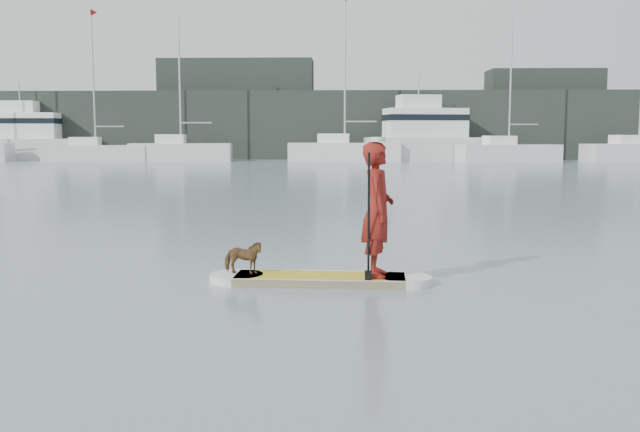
{
  "coord_description": "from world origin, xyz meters",
  "views": [
    {
      "loc": [
        -0.04,
        -12.26,
        2.19
      ],
      "look_at": [
        -0.4,
        -1.92,
        1.0
      ],
      "focal_mm": 40.0,
      "sensor_mm": 36.0,
      "label": 1
    }
  ],
  "objects_px": {
    "dog": "(243,257)",
    "motor_yacht_b": "(34,138)",
    "sailboat_e": "(508,152)",
    "paddleboard": "(320,279)",
    "paddler": "(377,210)",
    "motor_yacht_a": "(432,137)",
    "sailboat_b": "(95,151)",
    "sailboat_d": "(344,150)",
    "sailboat_c": "(180,151)",
    "sailboat_f": "(638,150)"
  },
  "relations": [
    {
      "from": "sailboat_b",
      "to": "sailboat_d",
      "type": "bearing_deg",
      "value": -4.09
    },
    {
      "from": "paddleboard",
      "to": "sailboat_d",
      "type": "relative_size",
      "value": 0.25
    },
    {
      "from": "dog",
      "to": "motor_yacht_b",
      "type": "height_order",
      "value": "motor_yacht_b"
    },
    {
      "from": "paddler",
      "to": "sailboat_e",
      "type": "height_order",
      "value": "sailboat_e"
    },
    {
      "from": "sailboat_b",
      "to": "sailboat_e",
      "type": "relative_size",
      "value": 1.05
    },
    {
      "from": "paddler",
      "to": "sailboat_e",
      "type": "distance_m",
      "value": 48.64
    },
    {
      "from": "sailboat_b",
      "to": "motor_yacht_a",
      "type": "distance_m",
      "value": 27.6
    },
    {
      "from": "sailboat_b",
      "to": "sailboat_f",
      "type": "xyz_separation_m",
      "value": [
        44.0,
        1.93,
        0.07
      ]
    },
    {
      "from": "sailboat_e",
      "to": "motor_yacht_a",
      "type": "relative_size",
      "value": 0.93
    },
    {
      "from": "dog",
      "to": "motor_yacht_a",
      "type": "distance_m",
      "value": 50.11
    },
    {
      "from": "paddleboard",
      "to": "sailboat_f",
      "type": "xyz_separation_m",
      "value": [
        24.18,
        48.65,
        0.85
      ]
    },
    {
      "from": "sailboat_e",
      "to": "motor_yacht_b",
      "type": "height_order",
      "value": "sailboat_e"
    },
    {
      "from": "paddleboard",
      "to": "paddler",
      "type": "relative_size",
      "value": 1.68
    },
    {
      "from": "sailboat_d",
      "to": "motor_yacht_a",
      "type": "bearing_deg",
      "value": 12.37
    },
    {
      "from": "sailboat_c",
      "to": "motor_yacht_b",
      "type": "xyz_separation_m",
      "value": [
        -13.61,
        3.35,
        1.01
      ]
    },
    {
      "from": "sailboat_c",
      "to": "motor_yacht_a",
      "type": "height_order",
      "value": "sailboat_c"
    },
    {
      "from": "paddleboard",
      "to": "sailboat_b",
      "type": "bearing_deg",
      "value": 115.43
    },
    {
      "from": "dog",
      "to": "sailboat_e",
      "type": "bearing_deg",
      "value": -12.58
    },
    {
      "from": "dog",
      "to": "motor_yacht_b",
      "type": "xyz_separation_m",
      "value": [
        -25.57,
        51.03,
        1.51
      ]
    },
    {
      "from": "paddleboard",
      "to": "sailboat_e",
      "type": "distance_m",
      "value": 48.83
    },
    {
      "from": "sailboat_c",
      "to": "sailboat_d",
      "type": "bearing_deg",
      "value": -4.07
    },
    {
      "from": "paddleboard",
      "to": "sailboat_f",
      "type": "height_order",
      "value": "sailboat_f"
    },
    {
      "from": "sailboat_c",
      "to": "sailboat_f",
      "type": "xyz_separation_m",
      "value": [
        37.29,
        0.92,
        0.04
      ]
    },
    {
      "from": "sailboat_e",
      "to": "sailboat_b",
      "type": "bearing_deg",
      "value": 170.19
    },
    {
      "from": "paddler",
      "to": "sailboat_b",
      "type": "bearing_deg",
      "value": 24.43
    },
    {
      "from": "sailboat_f",
      "to": "motor_yacht_a",
      "type": "xyz_separation_m",
      "value": [
        -16.56,
        0.71,
        1.09
      ]
    },
    {
      "from": "motor_yacht_b",
      "to": "sailboat_e",
      "type": "bearing_deg",
      "value": -9.47
    },
    {
      "from": "motor_yacht_a",
      "to": "motor_yacht_b",
      "type": "height_order",
      "value": "motor_yacht_a"
    },
    {
      "from": "paddler",
      "to": "sailboat_f",
      "type": "bearing_deg",
      "value": -25.02
    },
    {
      "from": "paddler",
      "to": "sailboat_b",
      "type": "height_order",
      "value": "sailboat_b"
    },
    {
      "from": "motor_yacht_a",
      "to": "motor_yacht_b",
      "type": "xyz_separation_m",
      "value": [
        -34.34,
        1.72,
        -0.12
      ]
    },
    {
      "from": "sailboat_c",
      "to": "paddler",
      "type": "bearing_deg",
      "value": -78.85
    },
    {
      "from": "motor_yacht_a",
      "to": "motor_yacht_b",
      "type": "relative_size",
      "value": 1.2
    },
    {
      "from": "dog",
      "to": "sailboat_f",
      "type": "relative_size",
      "value": 0.04
    },
    {
      "from": "sailboat_b",
      "to": "sailboat_c",
      "type": "relative_size",
      "value": 1.03
    },
    {
      "from": "sailboat_d",
      "to": "motor_yacht_a",
      "type": "distance_m",
      "value": 7.56
    },
    {
      "from": "dog",
      "to": "sailboat_c",
      "type": "height_order",
      "value": "sailboat_c"
    },
    {
      "from": "motor_yacht_a",
      "to": "motor_yacht_b",
      "type": "bearing_deg",
      "value": 165.58
    },
    {
      "from": "paddler",
      "to": "motor_yacht_a",
      "type": "xyz_separation_m",
      "value": [
        6.79,
        49.4,
        0.9
      ]
    },
    {
      "from": "sailboat_f",
      "to": "motor_yacht_a",
      "type": "height_order",
      "value": "sailboat_f"
    },
    {
      "from": "paddleboard",
      "to": "sailboat_d",
      "type": "xyz_separation_m",
      "value": [
        0.27,
        47.98,
        0.89
      ]
    },
    {
      "from": "sailboat_c",
      "to": "motor_yacht_a",
      "type": "relative_size",
      "value": 0.95
    },
    {
      "from": "paddleboard",
      "to": "paddler",
      "type": "bearing_deg",
      "value": 0.0
    },
    {
      "from": "sailboat_c",
      "to": "sailboat_e",
      "type": "bearing_deg",
      "value": -6.77
    },
    {
      "from": "dog",
      "to": "sailboat_b",
      "type": "xyz_separation_m",
      "value": [
        -18.68,
        46.67,
        0.47
      ]
    },
    {
      "from": "sailboat_b",
      "to": "motor_yacht_b",
      "type": "relative_size",
      "value": 1.17
    },
    {
      "from": "sailboat_b",
      "to": "motor_yacht_a",
      "type": "xyz_separation_m",
      "value": [
        27.45,
        2.64,
        1.17
      ]
    },
    {
      "from": "motor_yacht_a",
      "to": "sailboat_d",
      "type": "bearing_deg",
      "value": 179.12
    },
    {
      "from": "paddleboard",
      "to": "paddler",
      "type": "distance_m",
      "value": 1.34
    },
    {
      "from": "paddleboard",
      "to": "motor_yacht_b",
      "type": "distance_m",
      "value": 57.68
    }
  ]
}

